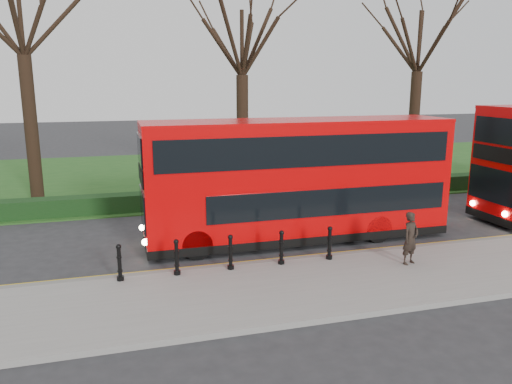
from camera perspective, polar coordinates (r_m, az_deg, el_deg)
name	(u,v)px	position (r m, az deg, el deg)	size (l,w,h in m)	color
ground	(259,255)	(16.45, 0.35, -7.19)	(120.00, 120.00, 0.00)	#28282B
pavement	(290,288)	(13.77, 3.88, -10.94)	(60.00, 4.00, 0.15)	gray
kerb	(268,263)	(15.53, 1.38, -8.13)	(60.00, 0.25, 0.16)	slate
grass_verge	(191,174)	(30.69, -7.45, 2.07)	(60.00, 18.00, 0.06)	#1F4E1A
hedge	(218,197)	(22.69, -4.42, -0.62)	(60.00, 0.90, 0.80)	black
yellow_line_outer	(265,262)	(15.82, 1.06, -7.99)	(60.00, 0.10, 0.01)	yellow
yellow_line_inner	(263,260)	(16.00, 0.85, -7.75)	(60.00, 0.10, 0.01)	yellow
tree_left	(19,3)	(25.36, -25.46, 18.88)	(7.80, 7.80, 12.18)	black
tree_mid	(242,36)	(25.76, -1.62, 17.42)	(6.83, 6.83, 10.66)	black
tree_right	(420,35)	(29.85, 18.20, 16.72)	(7.08, 7.08, 11.06)	black
bollard_row	(231,253)	(14.71, -2.93, -6.96)	(6.43, 0.15, 1.00)	black
bus_lead	(298,181)	(17.54, 4.80, 1.30)	(10.73, 2.46, 4.27)	#CD0204
pedestrian	(411,238)	(15.72, 17.25, -5.07)	(0.59, 0.38, 1.60)	black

